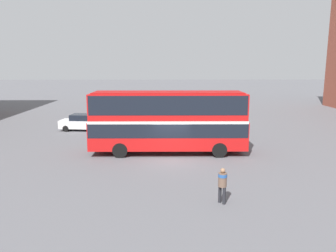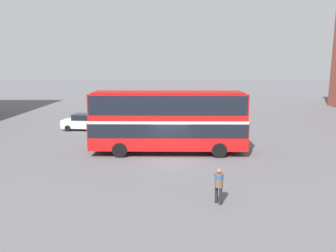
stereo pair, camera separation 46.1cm
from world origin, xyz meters
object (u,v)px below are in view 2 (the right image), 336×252
pedestrian_foreground (219,182)px  parked_car_kerb_near (83,122)px  double_decker_bus (168,118)px  parked_car_kerb_far (153,118)px

pedestrian_foreground → parked_car_kerb_near: bearing=-98.1°
double_decker_bus → pedestrian_foreground: size_ratio=6.56×
parked_car_kerb_far → parked_car_kerb_near: bearing=-160.1°
parked_car_kerb_near → double_decker_bus: bearing=140.3°
pedestrian_foreground → parked_car_kerb_near: pedestrian_foreground is taller
double_decker_bus → pedestrian_foreground: bearing=-74.5°
parked_car_kerb_near → parked_car_kerb_far: 7.38m
double_decker_bus → parked_car_kerb_near: size_ratio=2.75×
double_decker_bus → parked_car_kerb_far: 11.56m
parked_car_kerb_near → parked_car_kerb_far: parked_car_kerb_far is taller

